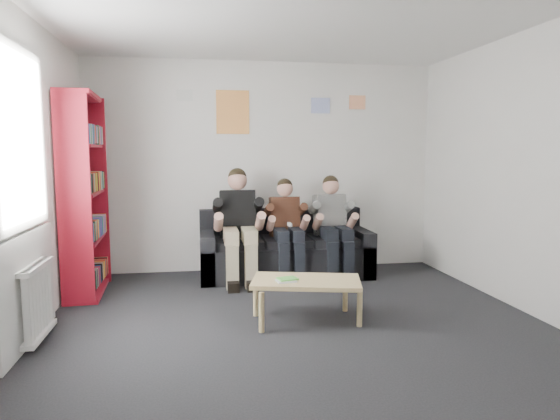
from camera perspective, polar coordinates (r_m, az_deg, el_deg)
name	(u,v)px	position (r m, az deg, el deg)	size (l,w,h in m)	color
room_shell	(304,176)	(4.08, 2.76, 3.93)	(5.00, 5.00, 5.00)	black
sofa	(284,252)	(6.30, 0.50, -4.83)	(2.10, 0.86, 0.81)	black
bookshelf	(85,195)	(5.78, -21.37, 1.58)	(0.32, 0.97, 2.16)	maroon
coffee_table	(306,284)	(4.60, 3.01, -8.49)	(0.97, 0.54, 0.39)	#D0B878
game_cases	(287,280)	(4.51, 0.78, -7.98)	(0.19, 0.15, 0.03)	silver
person_left	(239,226)	(5.97, -4.71, -1.87)	(0.43, 0.92, 1.35)	black
person_middle	(287,229)	(6.06, 0.82, -2.19)	(0.36, 0.78, 1.22)	#462517
person_right	(334,227)	(6.18, 6.16, -1.94)	(0.38, 0.81, 1.25)	silver
radiator	(38,300)	(4.54, -25.93, -9.28)	(0.10, 0.64, 0.60)	white
window	(23,217)	(4.43, -27.29, -0.75)	(0.05, 1.30, 2.36)	white
poster_large	(233,112)	(6.51, -5.42, 11.07)	(0.42, 0.01, 0.55)	#DAD34D
poster_blue	(321,106)	(6.69, 4.65, 11.81)	(0.25, 0.01, 0.20)	blue
poster_pink	(357,102)	(6.84, 8.82, 12.06)	(0.22, 0.01, 0.18)	#DD4585
poster_sign	(185,95)	(6.51, -10.85, 12.75)	(0.20, 0.01, 0.14)	silver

